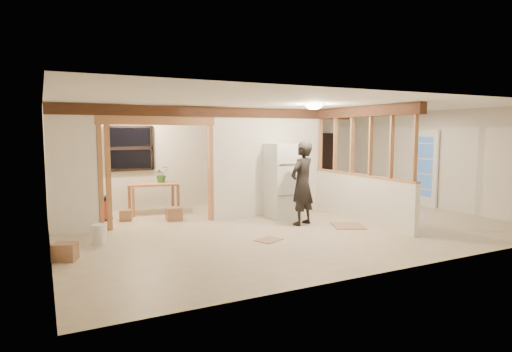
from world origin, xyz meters
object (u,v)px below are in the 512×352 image
refrigerator (283,180)px  woman (302,183)px  shop_vac (103,208)px  work_table (154,198)px  bookshelf (319,165)px

refrigerator → woman: woman is taller
woman → shop_vac: bearing=-55.4°
work_table → bookshelf: bookshelf is taller
woman → shop_vac: woman is taller
bookshelf → shop_vac: bearing=-173.2°
shop_vac → work_table: bearing=12.8°
work_table → refrigerator: bearing=-22.1°
woman → work_table: bearing=-69.3°
refrigerator → woman: 0.91m
work_table → bookshelf: size_ratio=0.61×
woman → shop_vac: size_ratio=3.25×
refrigerator → work_table: refrigerator is taller
refrigerator → bookshelf: bearing=41.2°
refrigerator → work_table: bearing=145.9°
refrigerator → bookshelf: bookshelf is taller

